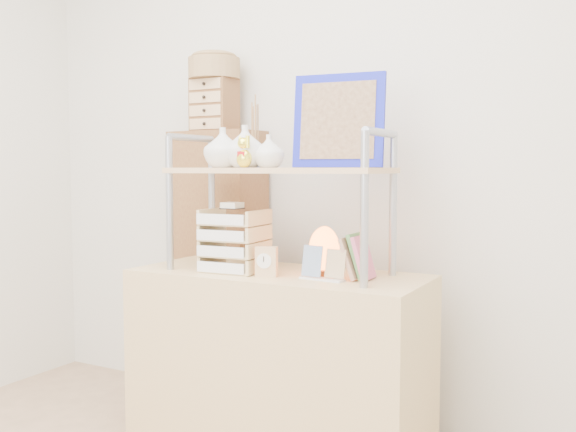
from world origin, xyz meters
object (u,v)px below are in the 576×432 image
object	(u,v)px
cabinet	(218,268)
desk	(278,363)
letter_tray	(233,244)
salt_lamp	(324,250)

from	to	relation	value
cabinet	desk	bearing A→B (deg)	-30.08
cabinet	letter_tray	distance (m)	0.61
desk	cabinet	xyz separation A→B (m)	(-0.55, 0.37, 0.30)
salt_lamp	letter_tray	bearing A→B (deg)	-165.68
letter_tray	salt_lamp	size ratio (longest dim) A/B	1.47
cabinet	letter_tray	bearing A→B (deg)	-45.29
cabinet	letter_tray	world-z (taller)	cabinet
cabinet	salt_lamp	bearing A→B (deg)	-20.91
letter_tray	desk	bearing A→B (deg)	20.50
salt_lamp	cabinet	bearing A→B (deg)	155.32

